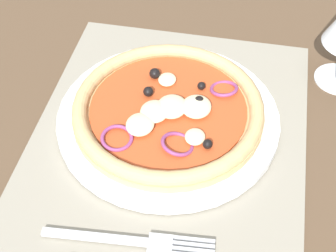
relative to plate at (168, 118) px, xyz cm
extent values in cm
cube|color=brown|center=(3.85, 0.51, -2.17)|extent=(190.00, 140.00, 2.40)
cube|color=gray|center=(3.85, 0.51, -0.77)|extent=(44.30, 33.16, 0.40)
cylinder|color=white|center=(0.00, 0.00, 0.00)|extent=(27.56, 27.56, 1.15)
cylinder|color=tan|center=(0.00, 0.00, 1.07)|extent=(23.51, 23.51, 1.00)
torus|color=tan|center=(0.00, 0.00, 1.93)|extent=(23.43, 23.43, 1.80)
cylinder|color=#C64C23|center=(0.00, 0.00, 1.72)|extent=(19.28, 19.28, 0.30)
ellipsoid|color=beige|center=(-0.28, 3.42, 2.48)|extent=(4.02, 3.62, 1.21)
ellipsoid|color=beige|center=(4.35, 4.00, 2.27)|extent=(2.62, 2.36, 0.79)
ellipsoid|color=beige|center=(0.29, 0.44, 2.49)|extent=(4.08, 3.67, 1.22)
ellipsoid|color=beige|center=(1.46, -1.38, 2.45)|extent=(3.83, 3.44, 1.15)
ellipsoid|color=beige|center=(3.64, -2.59, 2.43)|extent=(3.72, 3.35, 1.12)
ellipsoid|color=beige|center=(-4.58, -1.03, 2.26)|extent=(2.55, 2.29, 0.76)
sphere|color=black|center=(-5.05, -2.76, 2.57)|extent=(1.39, 1.39, 1.39)
sphere|color=black|center=(-4.10, 3.44, 2.39)|extent=(1.04, 1.04, 1.04)
sphere|color=black|center=(-1.66, -2.85, 2.51)|extent=(1.27, 1.27, 1.27)
sphere|color=black|center=(5.33, 5.59, 2.44)|extent=(1.13, 1.13, 1.13)
sphere|color=black|center=(-1.15, 3.60, 2.55)|extent=(1.34, 1.34, 1.34)
torus|color=#8E3D75|center=(5.70, 2.20, 2.12)|extent=(4.04, 3.91, 1.77)
torus|color=#8E3D75|center=(-4.42, 6.28, 2.12)|extent=(3.68, 3.61, 1.53)
torus|color=#8E3D75|center=(6.15, -4.79, 2.12)|extent=(3.85, 3.83, 0.95)
cube|color=silver|center=(17.71, -4.26, -0.35)|extent=(1.77, 11.20, 0.44)
cube|color=silver|center=(17.18, 2.56, -0.35)|extent=(2.39, 2.68, 0.44)
cube|color=silver|center=(17.21, 5.99, -0.35)|extent=(0.66, 4.33, 0.44)
cube|color=silver|center=(16.62, 5.95, -0.35)|extent=(0.66, 4.33, 0.44)
cube|color=silver|center=(16.02, 5.90, -0.35)|extent=(0.66, 4.33, 0.44)
camera|label=1|loc=(43.10, 8.50, 46.58)|focal=54.99mm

